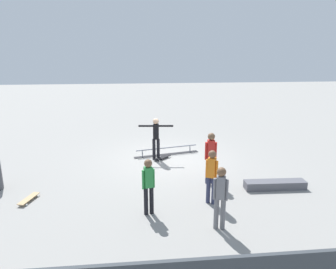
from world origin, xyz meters
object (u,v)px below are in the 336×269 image
object	(u,v)px
grind_rail	(167,151)
bystander_orange_shirt	(212,174)
bystander_red_shirt	(211,155)
skate_ledge	(275,185)
bystander_green_shirt	(148,184)
loose_skateboard_natural	(29,199)
bystander_grey_shirt	(220,195)
skater_main	(156,136)
skateboard_main	(162,157)

from	to	relation	value
grind_rail	bystander_orange_shirt	distance (m)	4.49
bystander_orange_shirt	bystander_red_shirt	world-z (taller)	bystander_red_shirt
grind_rail	skate_ledge	distance (m)	4.72
grind_rail	bystander_green_shirt	bearing A→B (deg)	65.80
loose_skateboard_natural	bystander_green_shirt	bearing A→B (deg)	88.99
bystander_orange_shirt	bystander_red_shirt	xyz separation A→B (m)	(-0.29, -1.35, 0.07)
bystander_green_shirt	skate_ledge	bearing A→B (deg)	-178.81
bystander_orange_shirt	bystander_grey_shirt	xyz separation A→B (m)	(0.10, 1.30, 0.01)
bystander_red_shirt	bystander_grey_shirt	bearing A→B (deg)	-92.75
skater_main	bystander_grey_shirt	world-z (taller)	skater_main
grind_rail	bystander_green_shirt	distance (m)	4.92
bystander_orange_shirt	loose_skateboard_natural	world-z (taller)	bystander_orange_shirt
skate_ledge	skateboard_main	bearing A→B (deg)	-43.24
loose_skateboard_natural	skateboard_main	bearing A→B (deg)	143.97
bystander_grey_shirt	grind_rail	bearing A→B (deg)	-65.73
loose_skateboard_natural	bystander_grey_shirt	bearing A→B (deg)	85.40
skate_ledge	bystander_grey_shirt	bearing A→B (deg)	41.15
skate_ledge	skater_main	xyz separation A→B (m)	(3.51, -3.08, 0.84)
skater_main	bystander_red_shirt	distance (m)	2.92
bystander_green_shirt	skateboard_main	bearing A→B (deg)	-114.51
bystander_green_shirt	bystander_grey_shirt	xyz separation A→B (m)	(-1.66, 0.88, 0.03)
grind_rail	skateboard_main	bearing A→B (deg)	54.04
skate_ledge	skater_main	bearing A→B (deg)	-41.21
bystander_green_shirt	loose_skateboard_natural	distance (m)	3.65
skate_ledge	skater_main	size ratio (longest dim) A/B	1.14
skate_ledge	bystander_red_shirt	bearing A→B (deg)	-17.73
skateboard_main	skate_ledge	bearing A→B (deg)	-85.59
bystander_red_shirt	bystander_orange_shirt	bearing A→B (deg)	-96.58
grind_rail	bystander_grey_shirt	world-z (taller)	bystander_grey_shirt
grind_rail	bystander_green_shirt	world-z (taller)	bystander_green_shirt
skater_main	bystander_orange_shirt	xyz separation A→B (m)	(-1.29, 3.81, -0.09)
grind_rail	bystander_orange_shirt	xyz separation A→B (m)	(-0.81, 4.35, 0.75)
skateboard_main	bystander_orange_shirt	world-z (taller)	bystander_orange_shirt
skate_ledge	bystander_grey_shirt	distance (m)	3.18
grind_rail	bystander_red_shirt	xyz separation A→B (m)	(-1.11, 3.00, 0.82)
skateboard_main	bystander_green_shirt	distance (m)	4.35
skateboard_main	bystander_orange_shirt	distance (m)	4.03
skateboard_main	loose_skateboard_natural	distance (m)	5.18
skateboard_main	bystander_red_shirt	distance (m)	2.93
bystander_grey_shirt	bystander_red_shirt	world-z (taller)	bystander_red_shirt
bystander_green_shirt	bystander_red_shirt	distance (m)	2.71
bystander_green_shirt	bystander_grey_shirt	distance (m)	1.88
bystander_grey_shirt	skateboard_main	bearing A→B (deg)	-62.43
bystander_red_shirt	bystander_green_shirt	bearing A→B (deg)	-133.53
grind_rail	skateboard_main	distance (m)	0.60
skateboard_main	bystander_grey_shirt	world-z (taller)	bystander_grey_shirt
bystander_red_shirt	loose_skateboard_natural	size ratio (longest dim) A/B	2.05
skateboard_main	bystander_grey_shirt	xyz separation A→B (m)	(-0.95, 5.10, 0.82)
skater_main	bystander_orange_shirt	distance (m)	4.02
skater_main	loose_skateboard_natural	world-z (taller)	skater_main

